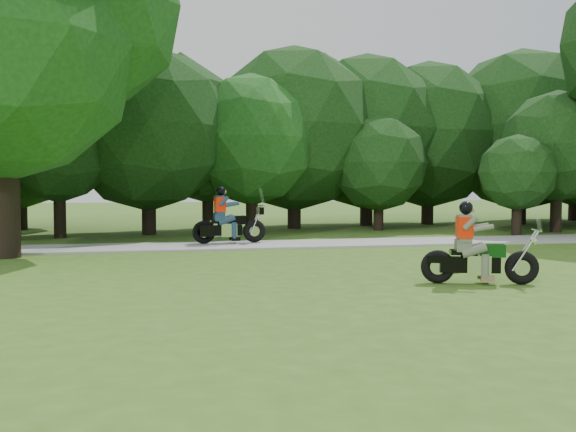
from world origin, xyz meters
name	(u,v)px	position (x,y,z in m)	size (l,w,h in m)	color
ground	(565,285)	(0.00, 0.00, 0.00)	(100.00, 100.00, 0.00)	#3B5D1A
walkway	(395,242)	(0.00, 8.00, 0.03)	(60.00, 2.20, 0.06)	gray
tree_line	(395,136)	(2.70, 14.82, 3.67)	(40.64, 11.72, 7.61)	black
big_tree_west	(2,18)	(-10.54, 6.85, 5.76)	(8.64, 6.56, 9.96)	black
chopper_motorcycle	(474,253)	(-1.50, 0.47, 0.54)	(2.02, 0.96, 1.47)	black
touring_motorcycle	(225,223)	(-5.02, 8.39, 0.65)	(2.14, 0.70, 1.63)	black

